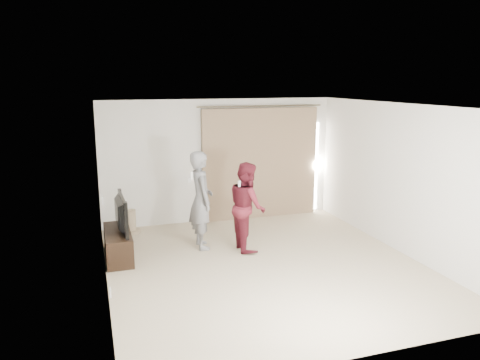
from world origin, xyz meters
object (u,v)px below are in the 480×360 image
object	(u,v)px
person_woman	(247,206)
tv_console	(118,244)
tv	(116,214)
person_man	(201,200)

from	to	relation	value
person_woman	tv_console	bearing A→B (deg)	173.40
tv	person_woman	bearing A→B (deg)	-98.24
tv_console	person_man	xyz separation A→B (m)	(1.48, 0.07, 0.65)
tv_console	person_woman	bearing A→B (deg)	-6.60
person_man	person_woman	world-z (taller)	person_man
person_man	tv_console	bearing A→B (deg)	-177.40
tv_console	tv	world-z (taller)	tv
tv	person_woman	size ratio (longest dim) A/B	0.68
tv_console	person_woman	world-z (taller)	person_woman
tv	person_man	xyz separation A→B (m)	(1.48, 0.07, 0.10)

